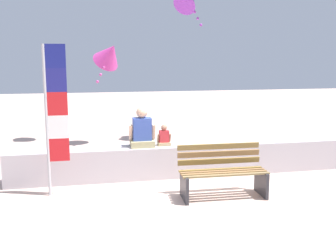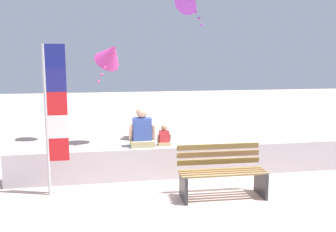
{
  "view_description": "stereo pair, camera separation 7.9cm",
  "coord_description": "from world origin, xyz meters",
  "px_view_note": "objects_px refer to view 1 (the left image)",
  "views": [
    {
      "loc": [
        -1.7,
        -6.35,
        2.39
      ],
      "look_at": [
        -0.3,
        0.91,
        1.24
      ],
      "focal_mm": 40.09,
      "sensor_mm": 36.0,
      "label": 1
    },
    {
      "loc": [
        -1.63,
        -6.37,
        2.39
      ],
      "look_at": [
        -0.3,
        0.91,
        1.24
      ],
      "focal_mm": 40.09,
      "sensor_mm": 36.0,
      "label": 2
    }
  ],
  "objects_px": {
    "person_adult": "(142,131)",
    "flag_banner": "(53,111)",
    "person_child": "(164,137)",
    "park_bench": "(222,173)",
    "kite_magenta": "(110,54)"
  },
  "relations": [
    {
      "from": "park_bench",
      "to": "flag_banner",
      "type": "height_order",
      "value": "flag_banner"
    },
    {
      "from": "person_child",
      "to": "park_bench",
      "type": "bearing_deg",
      "value": -58.5
    },
    {
      "from": "park_bench",
      "to": "person_adult",
      "type": "relative_size",
      "value": 1.89
    },
    {
      "from": "flag_banner",
      "to": "kite_magenta",
      "type": "distance_m",
      "value": 3.92
    },
    {
      "from": "person_child",
      "to": "flag_banner",
      "type": "bearing_deg",
      "value": -161.02
    },
    {
      "from": "person_adult",
      "to": "flag_banner",
      "type": "bearing_deg",
      "value": -156.3
    },
    {
      "from": "person_adult",
      "to": "person_child",
      "type": "xyz_separation_m",
      "value": [
        0.44,
        0.0,
        -0.15
      ]
    },
    {
      "from": "flag_banner",
      "to": "kite_magenta",
      "type": "height_order",
      "value": "kite_magenta"
    },
    {
      "from": "person_adult",
      "to": "kite_magenta",
      "type": "xyz_separation_m",
      "value": [
        -0.49,
        2.93,
        1.54
      ]
    },
    {
      "from": "person_adult",
      "to": "flag_banner",
      "type": "relative_size",
      "value": 0.31
    },
    {
      "from": "flag_banner",
      "to": "kite_magenta",
      "type": "xyz_separation_m",
      "value": [
        1.11,
        3.63,
        0.99
      ]
    },
    {
      "from": "kite_magenta",
      "to": "person_adult",
      "type": "bearing_deg",
      "value": -80.5
    },
    {
      "from": "person_adult",
      "to": "person_child",
      "type": "height_order",
      "value": "person_adult"
    },
    {
      "from": "person_child",
      "to": "flag_banner",
      "type": "xyz_separation_m",
      "value": [
        -2.04,
        -0.7,
        0.7
      ]
    },
    {
      "from": "person_adult",
      "to": "park_bench",
      "type": "bearing_deg",
      "value": -46.28
    }
  ]
}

